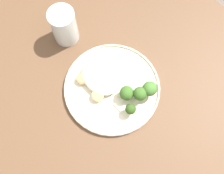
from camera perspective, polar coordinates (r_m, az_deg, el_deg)
The scene contains 15 objects.
ground at distance 1.57m, azimuth -1.76°, elevation -8.24°, with size 6.00×6.00×0.00m, color #665B51.
wooden_dining_table at distance 0.93m, azimuth -2.94°, elevation -1.02°, with size 1.40×1.00×0.74m.
dinner_plate at distance 0.84m, azimuth -0.00°, elevation -0.25°, with size 0.29×0.29×0.02m.
noodle_bed at distance 0.83m, azimuth -2.55°, elevation 2.04°, with size 0.13×0.10×0.03m.
seared_scallop_left_edge at distance 0.83m, azimuth -3.38°, elevation 1.05°, with size 0.03×0.03×0.01m.
seared_scallop_tiny_bay at distance 0.83m, azimuth -0.54°, elevation 0.11°, with size 0.03×0.03×0.01m.
seared_scallop_on_noodles at distance 0.84m, azimuth -6.14°, elevation 1.69°, with size 0.04×0.04×0.02m.
seared_scallop_center_golden at distance 0.82m, azimuth -2.95°, elevation -1.82°, with size 0.04×0.04×0.02m.
broccoli_floret_right_tilted at distance 0.80m, azimuth 3.03°, elevation -1.27°, with size 0.04×0.04×0.05m.
broccoli_floret_center_pile at distance 0.79m, azimuth 3.82°, elevation -4.60°, with size 0.03×0.03×0.05m.
broccoli_floret_beside_noodles at distance 0.80m, azimuth 7.72°, elevation -0.39°, with size 0.04×0.04×0.06m.
broccoli_floret_near_rim at distance 0.80m, azimuth 5.78°, elevation -1.39°, with size 0.04×0.04×0.06m.
onion_sliver_long_sliver at distance 0.83m, azimuth 2.67°, elevation -1.72°, with size 0.05×0.01×0.00m, color silver.
onion_sliver_curled_piece at distance 0.81m, azimuth 1.55°, elevation -4.66°, with size 0.05×0.01×0.00m, color silver.
water_glass at distance 0.88m, azimuth -9.72°, elevation 11.94°, with size 0.08×0.08×0.13m.
Camera 1 is at (-0.23, 0.16, 1.55)m, focal length 44.60 mm.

